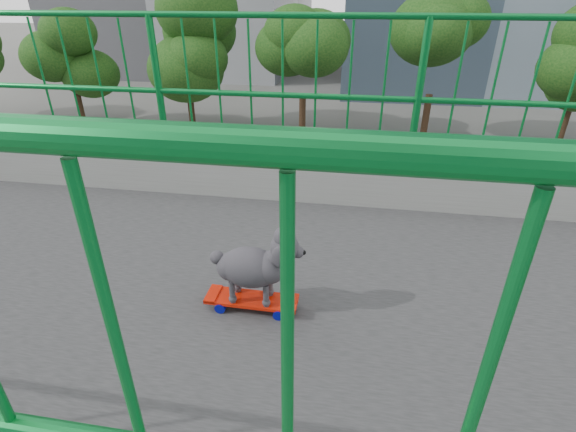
# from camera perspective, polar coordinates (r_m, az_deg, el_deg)

# --- Properties ---
(road) EXTENTS (18.00, 90.00, 0.02)m
(road) POSITION_cam_1_polar(r_m,az_deg,el_deg) (17.09, 9.53, -2.29)
(road) COLOR black
(road) RESTS_ON ground
(railing) EXTENTS (3.00, 24.00, 1.42)m
(railing) POSITION_cam_1_polar(r_m,az_deg,el_deg) (2.28, 18.67, -9.24)
(railing) COLOR gray
(railing) RESTS_ON footbridge
(street_trees) EXTENTS (5.30, 60.40, 7.26)m
(street_trees) POSITION_cam_1_polar(r_m,az_deg,el_deg) (28.13, 13.06, 19.62)
(street_trees) COLOR black
(street_trees) RESTS_ON ground
(skateboard) EXTENTS (0.16, 0.50, 0.07)m
(skateboard) POSITION_cam_1_polar(r_m,az_deg,el_deg) (2.35, -4.93, -11.37)
(skateboard) COLOR red
(skateboard) RESTS_ON footbridge
(poodle) EXTENTS (0.21, 0.51, 0.42)m
(poodle) POSITION_cam_1_polar(r_m,az_deg,el_deg) (2.20, -4.50, -6.59)
(poodle) COLOR #29262B
(poodle) RESTS_ON skateboard
(car_2) EXTENTS (2.21, 4.80, 1.33)m
(car_2) POSITION_cam_1_polar(r_m,az_deg,el_deg) (17.51, -13.75, 0.49)
(car_2) COLOR black
(car_2) RESTS_ON ground
(car_3) EXTENTS (1.86, 4.58, 1.33)m
(car_3) POSITION_cam_1_polar(r_m,az_deg,el_deg) (20.06, 26.27, 1.90)
(car_3) COLOR black
(car_3) RESTS_ON ground
(car_4) EXTENTS (1.68, 4.17, 1.42)m
(car_4) POSITION_cam_1_polar(r_m,az_deg,el_deg) (22.04, 7.71, 7.02)
(car_4) COLOR black
(car_4) RESTS_ON ground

